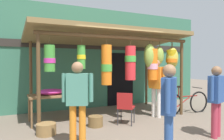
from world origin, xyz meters
TOP-DOWN VIEW (x-y plane):
  - ground_plane at (0.00, 0.00)m, footprint 30.00×30.00m
  - shop_facade at (0.01, 2.42)m, footprint 9.72×0.29m
  - market_stall_canopy at (0.22, 0.76)m, footprint 4.75×2.40m
  - display_table at (-1.57, 0.88)m, footprint 1.32×0.82m
  - flower_heap_on_table at (-1.63, 0.93)m, footprint 0.77×0.54m
  - folding_chair at (0.06, -0.17)m, footprint 0.56×0.56m
  - wicker_basket_by_table at (-1.93, -0.11)m, footprint 0.43×0.43m
  - wicker_basket_spare at (-0.71, 0.01)m, footprint 0.37×0.37m
  - parked_bicycle at (2.41, 0.10)m, footprint 1.75×0.44m
  - vendor_in_orange at (-1.50, -1.08)m, footprint 0.55×0.36m
  - customer_foreground at (1.35, -1.85)m, footprint 0.57×0.34m
  - shopper_by_bananas at (-0.33, -2.30)m, footprint 0.45×0.44m
  - passerby_at_right at (1.27, 0.13)m, footprint 0.33×0.57m

SIDE VIEW (x-z plane):
  - ground_plane at x=0.00m, z-range 0.00..0.00m
  - wicker_basket_by_table at x=-1.93m, z-range 0.00..0.26m
  - wicker_basket_spare at x=-0.71m, z-range 0.00..0.26m
  - parked_bicycle at x=2.41m, z-range -0.11..0.81m
  - folding_chair at x=0.06m, z-range 0.08..0.92m
  - display_table at x=-1.57m, z-range 0.30..1.05m
  - flower_heap_on_table at x=-1.63m, z-range 0.75..0.90m
  - customer_foreground at x=1.35m, z-range 0.13..1.67m
  - shopper_by_bananas at x=-0.33m, z-range 0.14..1.71m
  - vendor_in_orange at x=-1.50m, z-range 0.14..1.77m
  - passerby_at_right at x=1.27m, z-range 0.16..1.90m
  - shop_facade at x=0.01m, z-range 0.00..3.60m
  - market_stall_canopy at x=0.22m, z-range 0.87..3.45m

